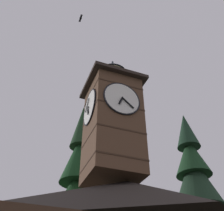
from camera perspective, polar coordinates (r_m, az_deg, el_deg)
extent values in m
pyramid|color=black|center=(15.80, 3.17, -20.43)|extent=(15.65, 9.73, 3.30)
cube|color=brown|center=(17.96, 0.13, -4.84)|extent=(3.09, 3.09, 6.84)
cube|color=#3C291C|center=(16.71, 0.14, -12.38)|extent=(3.13, 3.13, 0.10)
cube|color=#3C291C|center=(17.50, 0.14, -7.30)|extent=(3.13, 3.13, 0.10)
cube|color=#3C291C|center=(18.42, 0.13, -2.69)|extent=(3.13, 3.13, 0.10)
cube|color=#3C291C|center=(19.44, 0.12, 1.46)|extent=(3.13, 3.13, 0.10)
cylinder|color=white|center=(17.55, 1.98, 1.41)|extent=(2.35, 0.10, 2.35)
torus|color=black|center=(17.53, 2.01, 1.46)|extent=(2.45, 0.10, 2.45)
cube|color=black|center=(17.27, 1.78, 0.99)|extent=(0.34, 0.04, 0.59)
cube|color=black|center=(17.40, 3.25, 0.53)|extent=(0.79, 0.04, 0.69)
sphere|color=black|center=(17.47, 2.12, 1.62)|extent=(0.10, 0.10, 0.10)
cylinder|color=white|center=(18.31, -4.48, -0.37)|extent=(0.10, 2.35, 2.35)
torus|color=black|center=(18.31, -4.55, -0.35)|extent=(0.10, 2.45, 2.45)
cube|color=black|center=(18.18, -4.89, -1.14)|extent=(0.04, 0.26, 0.60)
cube|color=black|center=(18.75, -5.01, 0.04)|extent=(0.04, 0.69, 0.78)
sphere|color=black|center=(18.29, -4.81, -0.29)|extent=(0.10, 0.10, 0.10)
cube|color=#2D231E|center=(20.09, 0.12, 3.72)|extent=(3.79, 3.79, 0.25)
cylinder|color=#D1BC84|center=(20.58, 0.12, 5.24)|extent=(1.75, 1.75, 1.20)
cylinder|color=#2D2319|center=(20.27, 0.12, 4.30)|extent=(1.81, 1.81, 0.10)
cylinder|color=#2D2319|center=(20.48, 0.12, 4.93)|extent=(1.81, 1.81, 0.10)
cylinder|color=#2D2319|center=(20.68, 0.11, 5.55)|extent=(1.81, 1.81, 0.10)
cylinder|color=#2D2319|center=(20.89, 0.11, 6.16)|extent=(1.81, 1.81, 0.10)
cone|color=#2D3847|center=(21.37, 0.11, 7.50)|extent=(2.05, 2.05, 1.08)
sphere|color=#424C5B|center=(21.82, 0.11, 8.69)|extent=(0.16, 0.16, 0.16)
cone|color=#18401D|center=(23.13, -7.02, -17.50)|extent=(4.18, 4.18, 4.54)
cone|color=#163E1D|center=(24.43, -6.44, -10.25)|extent=(3.08, 3.08, 4.61)
cone|color=#1B371E|center=(25.99, -5.97, -4.12)|extent=(1.97, 1.97, 4.36)
cone|color=#1C3422|center=(24.79, 16.33, -14.04)|extent=(3.87, 3.87, 4.57)
cone|color=#193B1F|center=(25.65, 15.52, -9.73)|extent=(2.95, 2.95, 3.57)
cone|color=#1A3522|center=(26.88, 14.62, -4.88)|extent=(2.03, 2.03, 3.50)
ellipsoid|color=black|center=(22.56, -6.32, 17.01)|extent=(0.20, 0.11, 0.11)
cube|color=black|center=(22.46, -6.21, 17.34)|extent=(0.15, 0.34, 0.04)
cube|color=black|center=(22.66, -6.43, 16.69)|extent=(0.15, 0.34, 0.04)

